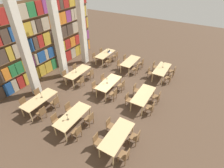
# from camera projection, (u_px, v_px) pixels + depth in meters

# --- Properties ---
(ground_plane) EXTENTS (40.00, 40.00, 0.00)m
(ground_plane) POSITION_uv_depth(u_px,v_px,m) (109.00, 91.00, 12.27)
(ground_plane) COLOR #4C3828
(bookshelf_bank) EXTENTS (10.51, 0.35, 5.50)m
(bookshelf_bank) POSITION_uv_depth(u_px,v_px,m) (45.00, 39.00, 13.07)
(bookshelf_bank) COLOR brown
(bookshelf_bank) RESTS_ON ground_plane
(pillar_left) EXTENTS (0.45, 0.45, 6.00)m
(pillar_left) POSITION_uv_depth(u_px,v_px,m) (25.00, 53.00, 10.38)
(pillar_left) COLOR silver
(pillar_left) RESTS_ON ground_plane
(pillar_center) EXTENTS (0.45, 0.45, 6.00)m
(pillar_center) POSITION_uv_depth(u_px,v_px,m) (58.00, 39.00, 12.27)
(pillar_center) COLOR silver
(pillar_center) RESTS_ON ground_plane
(pillar_right) EXTENTS (0.45, 0.45, 6.00)m
(pillar_right) POSITION_uv_depth(u_px,v_px,m) (82.00, 29.00, 14.16)
(pillar_right) COLOR silver
(pillar_right) RESTS_ON ground_plane
(reading_table_0) EXTENTS (2.16, 0.88, 0.77)m
(reading_table_0) POSITION_uv_depth(u_px,v_px,m) (117.00, 136.00, 8.27)
(reading_table_0) COLOR tan
(reading_table_0) RESTS_ON ground_plane
(chair_0) EXTENTS (0.42, 0.40, 0.87)m
(chair_0) POSITION_uv_depth(u_px,v_px,m) (125.00, 155.00, 7.68)
(chair_0) COLOR brown
(chair_0) RESTS_ON ground_plane
(chair_1) EXTENTS (0.42, 0.40, 0.87)m
(chair_1) POSITION_uv_depth(u_px,v_px,m) (98.00, 141.00, 8.29)
(chair_1) COLOR brown
(chair_1) RESTS_ON ground_plane
(chair_2) EXTENTS (0.42, 0.40, 0.87)m
(chair_2) POSITION_uv_depth(u_px,v_px,m) (136.00, 137.00, 8.49)
(chair_2) COLOR brown
(chair_2) RESTS_ON ground_plane
(chair_3) EXTENTS (0.42, 0.40, 0.87)m
(chair_3) POSITION_uv_depth(u_px,v_px,m) (110.00, 125.00, 9.10)
(chair_3) COLOR brown
(chair_3) RESTS_ON ground_plane
(reading_table_1) EXTENTS (2.16, 0.88, 0.77)m
(reading_table_1) POSITION_uv_depth(u_px,v_px,m) (143.00, 95.00, 10.77)
(reading_table_1) COLOR tan
(reading_table_1) RESTS_ON ground_plane
(chair_4) EXTENTS (0.42, 0.40, 0.87)m
(chair_4) POSITION_uv_depth(u_px,v_px,m) (151.00, 108.00, 10.20)
(chair_4) COLOR brown
(chair_4) RESTS_ON ground_plane
(chair_5) EXTENTS (0.42, 0.40, 0.87)m
(chair_5) POSITION_uv_depth(u_px,v_px,m) (129.00, 99.00, 10.81)
(chair_5) COLOR brown
(chair_5) RESTS_ON ground_plane
(chair_6) EXTENTS (0.42, 0.40, 0.87)m
(chair_6) POSITION_uv_depth(u_px,v_px,m) (157.00, 97.00, 11.00)
(chair_6) COLOR brown
(chair_6) RESTS_ON ground_plane
(chair_7) EXTENTS (0.42, 0.40, 0.87)m
(chair_7) POSITION_uv_depth(u_px,v_px,m) (136.00, 90.00, 11.61)
(chair_7) COLOR brown
(chair_7) RESTS_ON ground_plane
(reading_table_2) EXTENTS (2.16, 0.88, 0.77)m
(reading_table_2) POSITION_uv_depth(u_px,v_px,m) (162.00, 69.00, 13.36)
(reading_table_2) COLOR tan
(reading_table_2) RESTS_ON ground_plane
(chair_8) EXTENTS (0.42, 0.40, 0.87)m
(chair_8) POSITION_uv_depth(u_px,v_px,m) (169.00, 78.00, 12.81)
(chair_8) COLOR brown
(chair_8) RESTS_ON ground_plane
(chair_9) EXTENTS (0.42, 0.40, 0.87)m
(chair_9) POSITION_uv_depth(u_px,v_px,m) (150.00, 72.00, 13.42)
(chair_9) COLOR brown
(chair_9) RESTS_ON ground_plane
(chair_10) EXTENTS (0.42, 0.40, 0.87)m
(chair_10) POSITION_uv_depth(u_px,v_px,m) (173.00, 71.00, 13.59)
(chair_10) COLOR brown
(chair_10) RESTS_ON ground_plane
(chair_11) EXTENTS (0.42, 0.40, 0.87)m
(chair_11) POSITION_uv_depth(u_px,v_px,m) (155.00, 66.00, 14.20)
(chair_11) COLOR brown
(chair_11) RESTS_ON ground_plane
(desk_lamp_0) EXTENTS (0.14, 0.14, 0.50)m
(desk_lamp_0) POSITION_uv_depth(u_px,v_px,m) (163.00, 63.00, 13.26)
(desk_lamp_0) COLOR brown
(desk_lamp_0) RESTS_ON reading_table_2
(reading_table_3) EXTENTS (2.16, 0.88, 0.77)m
(reading_table_3) POSITION_uv_depth(u_px,v_px,m) (73.00, 116.00, 9.31)
(reading_table_3) COLOR tan
(reading_table_3) RESTS_ON ground_plane
(chair_12) EXTENTS (0.42, 0.40, 0.87)m
(chair_12) POSITION_uv_depth(u_px,v_px,m) (77.00, 132.00, 8.75)
(chair_12) COLOR brown
(chair_12) RESTS_ON ground_plane
(chair_13) EXTENTS (0.42, 0.40, 0.87)m
(chair_13) POSITION_uv_depth(u_px,v_px,m) (56.00, 121.00, 9.35)
(chair_13) COLOR brown
(chair_13) RESTS_ON ground_plane
(chair_14) EXTENTS (0.42, 0.40, 0.87)m
(chair_14) POSITION_uv_depth(u_px,v_px,m) (90.00, 119.00, 9.48)
(chair_14) COLOR brown
(chair_14) RESTS_ON ground_plane
(chair_15) EXTENTS (0.42, 0.40, 0.87)m
(chair_15) POSITION_uv_depth(u_px,v_px,m) (69.00, 109.00, 10.09)
(chair_15) COLOR brown
(chair_15) RESTS_ON ground_plane
(desk_lamp_1) EXTENTS (0.14, 0.14, 0.40)m
(desk_lamp_1) POSITION_uv_depth(u_px,v_px,m) (67.00, 116.00, 8.86)
(desk_lamp_1) COLOR brown
(desk_lamp_1) RESTS_ON reading_table_3
(reading_table_4) EXTENTS (2.16, 0.88, 0.77)m
(reading_table_4) POSITION_uv_depth(u_px,v_px,m) (109.00, 83.00, 11.84)
(reading_table_4) COLOR tan
(reading_table_4) RESTS_ON ground_plane
(chair_16) EXTENTS (0.42, 0.40, 0.87)m
(chair_16) POSITION_uv_depth(u_px,v_px,m) (114.00, 94.00, 11.26)
(chair_16) COLOR brown
(chair_16) RESTS_ON ground_plane
(chair_17) EXTENTS (0.42, 0.40, 0.87)m
(chair_17) POSITION_uv_depth(u_px,v_px,m) (95.00, 87.00, 11.86)
(chair_17) COLOR brown
(chair_17) RESTS_ON ground_plane
(chair_18) EXTENTS (0.42, 0.40, 0.87)m
(chair_18) POSITION_uv_depth(u_px,v_px,m) (122.00, 85.00, 12.03)
(chair_18) COLOR brown
(chair_18) RESTS_ON ground_plane
(chair_19) EXTENTS (0.42, 0.40, 0.87)m
(chair_19) POSITION_uv_depth(u_px,v_px,m) (104.00, 79.00, 12.64)
(chair_19) COLOR brown
(chair_19) RESTS_ON ground_plane
(desk_lamp_2) EXTENTS (0.14, 0.14, 0.40)m
(desk_lamp_2) POSITION_uv_depth(u_px,v_px,m) (107.00, 80.00, 11.56)
(desk_lamp_2) COLOR brown
(desk_lamp_2) RESTS_ON reading_table_4
(reading_table_5) EXTENTS (2.16, 0.88, 0.77)m
(reading_table_5) POSITION_uv_depth(u_px,v_px,m) (130.00, 62.00, 14.37)
(reading_table_5) COLOR tan
(reading_table_5) RESTS_ON ground_plane
(chair_20) EXTENTS (0.42, 0.40, 0.87)m
(chair_20) POSITION_uv_depth(u_px,v_px,m) (136.00, 69.00, 13.84)
(chair_20) COLOR brown
(chair_20) RESTS_ON ground_plane
(chair_21) EXTENTS (0.42, 0.40, 0.87)m
(chair_21) POSITION_uv_depth(u_px,v_px,m) (120.00, 65.00, 14.45)
(chair_21) COLOR brown
(chair_21) RESTS_ON ground_plane
(chair_22) EXTENTS (0.42, 0.40, 0.87)m
(chair_22) POSITION_uv_depth(u_px,v_px,m) (141.00, 63.00, 14.61)
(chair_22) COLOR brown
(chair_22) RESTS_ON ground_plane
(chair_23) EXTENTS (0.42, 0.40, 0.87)m
(chair_23) POSITION_uv_depth(u_px,v_px,m) (126.00, 59.00, 15.22)
(chair_23) COLOR brown
(chair_23) RESTS_ON ground_plane
(reading_table_6) EXTENTS (2.16, 0.88, 0.77)m
(reading_table_6) POSITION_uv_depth(u_px,v_px,m) (39.00, 100.00, 10.41)
(reading_table_6) COLOR tan
(reading_table_6) RESTS_ON ground_plane
(chair_24) EXTENTS (0.42, 0.40, 0.87)m
(chair_24) POSITION_uv_depth(u_px,v_px,m) (42.00, 113.00, 9.85)
(chair_24) COLOR brown
(chair_24) RESTS_ON ground_plane
(chair_25) EXTENTS (0.42, 0.40, 0.87)m
(chair_25) POSITION_uv_depth(u_px,v_px,m) (25.00, 104.00, 10.46)
(chair_25) COLOR brown
(chair_25) RESTS_ON ground_plane
(chair_26) EXTENTS (0.42, 0.40, 0.87)m
(chair_26) POSITION_uv_depth(u_px,v_px,m) (55.00, 102.00, 10.58)
(chair_26) COLOR brown
(chair_26) RESTS_ON ground_plane
(chair_27) EXTENTS (0.42, 0.40, 0.87)m
(chair_27) POSITION_uv_depth(u_px,v_px,m) (39.00, 95.00, 11.19)
(chair_27) COLOR brown
(chair_27) RESTS_ON ground_plane
(desk_lamp_3) EXTENTS (0.14, 0.14, 0.46)m
(desk_lamp_3) POSITION_uv_depth(u_px,v_px,m) (41.00, 93.00, 10.30)
(desk_lamp_3) COLOR brown
(desk_lamp_3) RESTS_ON reading_table_6
(reading_table_7) EXTENTS (2.16, 0.88, 0.77)m
(reading_table_7) POSITION_uv_depth(u_px,v_px,m) (78.00, 72.00, 13.00)
(reading_table_7) COLOR tan
(reading_table_7) RESTS_ON ground_plane
(chair_28) EXTENTS (0.42, 0.40, 0.87)m
(chair_28) POSITION_uv_depth(u_px,v_px,m) (81.00, 81.00, 12.43)
(chair_28) COLOR brown
(chair_28) RESTS_ON ground_plane
(chair_29) EXTENTS (0.42, 0.40, 0.87)m
(chair_29) POSITION_uv_depth(u_px,v_px,m) (66.00, 76.00, 13.03)
(chair_29) COLOR brown
(chair_29) RESTS_ON ground_plane
(chair_30) EXTENTS (0.42, 0.40, 0.87)m
(chair_30) POSITION_uv_depth(u_px,v_px,m) (91.00, 74.00, 13.24)
(chair_30) COLOR brown
(chair_30) RESTS_ON ground_plane
(chair_31) EXTENTS (0.42, 0.40, 0.87)m
(chair_31) POSITION_uv_depth(u_px,v_px,m) (76.00, 69.00, 13.85)
(chair_31) COLOR brown
(chair_31) RESTS_ON ground_plane
(desk_lamp_4) EXTENTS (0.14, 0.14, 0.39)m
(desk_lamp_4) POSITION_uv_depth(u_px,v_px,m) (76.00, 69.00, 12.71)
(desk_lamp_4) COLOR brown
(desk_lamp_4) RESTS_ON reading_table_7
(reading_table_8) EXTENTS (2.16, 0.88, 0.77)m
(reading_table_8) POSITION_uv_depth(u_px,v_px,m) (105.00, 54.00, 15.52)
(reading_table_8) COLOR tan
(reading_table_8) RESTS_ON ground_plane
(chair_32) EXTENTS (0.42, 0.40, 0.87)m
(chair_32) POSITION_uv_depth(u_px,v_px,m) (109.00, 61.00, 14.95)
(chair_32) COLOR brown
(chair_32) RESTS_ON ground_plane
(chair_33) EXTENTS (0.42, 0.40, 0.87)m
(chair_33) POSITION_uv_depth(u_px,v_px,m) (95.00, 57.00, 15.55)
(chair_33) COLOR brown
(chair_33) RESTS_ON ground_plane
(chair_34) EXTENTS (0.42, 0.40, 0.87)m
(chair_34) POSITION_uv_depth(u_px,v_px,m) (116.00, 56.00, 15.76)
(chair_34) COLOR brown
(chair_34) RESTS_ON ground_plane
(chair_35) EXTENTS (0.42, 0.40, 0.87)m
(chair_35) POSITION_uv_depth(u_px,v_px,m) (102.00, 52.00, 16.36)
(chair_35) COLOR brown
(chair_35) RESTS_ON ground_plane
(desk_lamp_5) EXTENTS (0.14, 0.14, 0.41)m
(desk_lamp_5) POSITION_uv_depth(u_px,v_px,m) (107.00, 49.00, 15.58)
(desk_lamp_5) COLOR brown
(desk_lamp_5) RESTS_ON reading_table_8
(laptop) EXTENTS (0.32, 0.22, 0.21)m
(laptop) POSITION_uv_depth(u_px,v_px,m) (110.00, 52.00, 15.60)
(laptop) COLOR silver
(laptop) RESTS_ON reading_table_8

